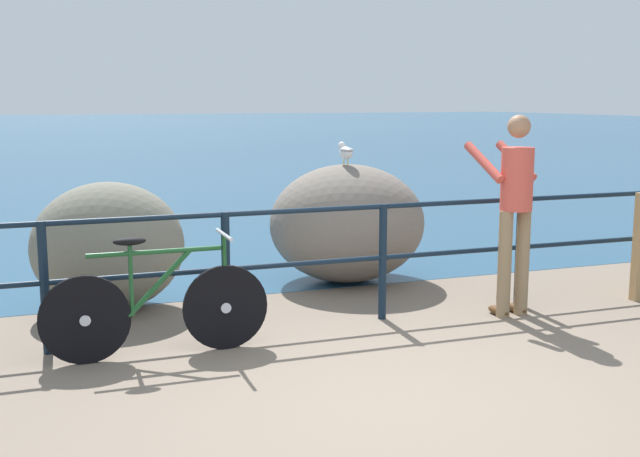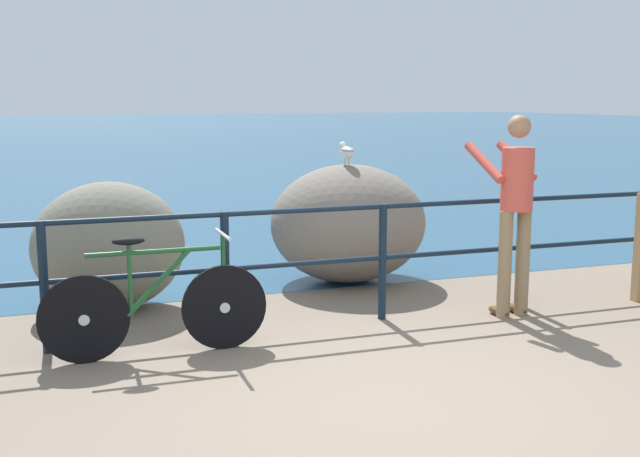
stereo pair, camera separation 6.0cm
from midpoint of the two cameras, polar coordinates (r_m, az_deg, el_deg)
name	(u,v)px [view 2 (the right image)]	position (r m, az deg, el deg)	size (l,w,h in m)	color
ground_plane	(114,165)	(24.48, -14.63, 4.49)	(120.00, 120.00, 0.10)	#756656
sea_surface	(73,129)	(52.41, -17.38, 6.89)	(120.00, 90.00, 0.01)	navy
promenade_railing	(307,253)	(6.61, -0.71, -1.77)	(9.83, 0.07, 1.02)	black
bicycle	(156,305)	(6.04, -11.46, -5.46)	(1.70, 0.48, 0.92)	black
person_at_railing	(515,205)	(7.11, 14.12, 1.63)	(0.49, 0.66, 1.78)	#8C7251
breakwater_boulder_main	(348,223)	(8.30, 2.27, 0.38)	(1.65, 1.48, 1.24)	slate
breakwater_boulder_left	(109,246)	(7.41, -14.79, -1.26)	(1.37, 1.11, 1.18)	slate
seagull	(347,151)	(8.15, 2.16, 5.59)	(0.12, 0.34, 0.23)	gold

